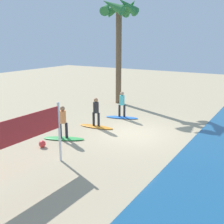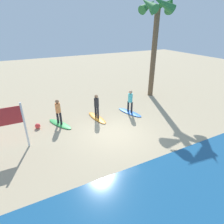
# 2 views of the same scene
# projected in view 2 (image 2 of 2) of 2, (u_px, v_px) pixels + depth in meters

# --- Properties ---
(ground_plane) EXTENTS (60.00, 60.00, 0.00)m
(ground_plane) POSITION_uv_depth(u_px,v_px,m) (114.00, 133.00, 11.25)
(ground_plane) COLOR tan
(surfboard_blue) EXTENTS (1.17, 2.17, 0.09)m
(surfboard_blue) POSITION_uv_depth(u_px,v_px,m) (130.00, 112.00, 13.81)
(surfboard_blue) COLOR blue
(surfboard_blue) RESTS_ON ground
(surfer_blue) EXTENTS (0.32, 0.45, 1.64)m
(surfer_blue) POSITION_uv_depth(u_px,v_px,m) (130.00, 100.00, 13.39)
(surfer_blue) COLOR #232328
(surfer_blue) RESTS_ON surfboard_blue
(surfboard_orange) EXTENTS (0.81, 2.15, 0.09)m
(surfboard_orange) POSITION_uv_depth(u_px,v_px,m) (97.00, 118.00, 13.03)
(surfboard_orange) COLOR orange
(surfboard_orange) RESTS_ON ground
(surfer_orange) EXTENTS (0.32, 0.46, 1.64)m
(surfer_orange) POSITION_uv_depth(u_px,v_px,m) (97.00, 104.00, 12.61)
(surfer_orange) COLOR #232328
(surfer_orange) RESTS_ON surfboard_orange
(surfboard_green) EXTENTS (1.39, 2.14, 0.09)m
(surfboard_green) POSITION_uv_depth(u_px,v_px,m) (60.00, 124.00, 12.23)
(surfboard_green) COLOR green
(surfboard_green) RESTS_ON ground
(surfer_green) EXTENTS (0.32, 0.43, 1.64)m
(surfer_green) POSITION_uv_depth(u_px,v_px,m) (58.00, 110.00, 11.80)
(surfer_green) COLOR #232328
(surfer_green) RESTS_ON surfboard_green
(palm_tree) EXTENTS (2.88, 3.03, 7.94)m
(palm_tree) POSITION_uv_depth(u_px,v_px,m) (157.00, 18.00, 14.62)
(palm_tree) COLOR brown
(palm_tree) RESTS_ON ground
(beach_ball) EXTENTS (0.33, 0.33, 0.33)m
(beach_ball) POSITION_uv_depth(u_px,v_px,m) (38.00, 126.00, 11.74)
(beach_ball) COLOR #E53838
(beach_ball) RESTS_ON ground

